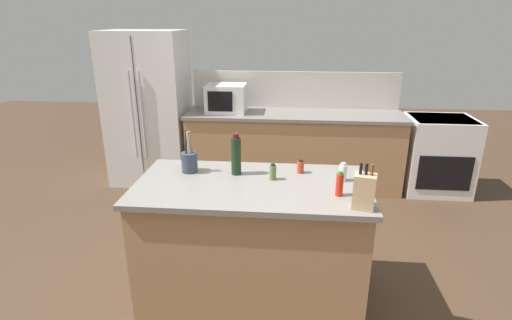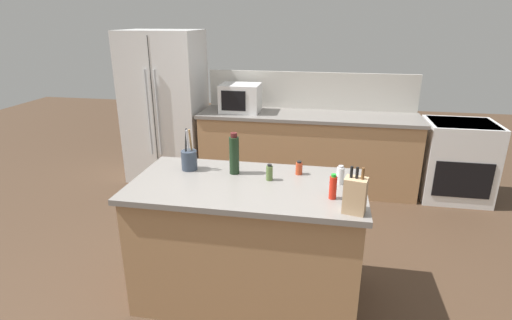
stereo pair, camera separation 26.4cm
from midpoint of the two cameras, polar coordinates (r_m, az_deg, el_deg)
ground_plane at (r=3.30m, az=1.26°, el=-18.57°), size 14.00×14.00×0.00m
back_counter_run at (r=5.01m, az=8.75°, el=1.24°), size 2.65×0.66×0.94m
wall_backsplash at (r=5.15m, az=9.29°, el=9.74°), size 2.61×0.03×0.46m
kitchen_island at (r=3.03m, az=1.33°, el=-11.54°), size 1.65×0.86×0.94m
refrigerator at (r=5.30m, az=-11.41°, el=7.45°), size 0.95×0.75×1.90m
range_oven at (r=5.27m, az=28.03°, el=-0.04°), size 0.76×0.65×0.92m
microwave at (r=4.93m, az=-0.70°, el=8.84°), size 0.47×0.39×0.34m
knife_block at (r=2.47m, az=16.99°, el=-4.87°), size 0.15×0.13×0.29m
utensil_crock at (r=3.06m, az=-7.10°, el=0.07°), size 0.12×0.12×0.32m
salt_shaker at (r=2.88m, az=14.55°, el=-2.16°), size 0.05×0.05×0.13m
hot_sauce_bottle at (r=2.63m, az=13.80°, el=-3.84°), size 0.05×0.05×0.17m
spice_jar_paprika at (r=2.99m, az=8.70°, el=-1.20°), size 0.05×0.05×0.10m
wine_bottle at (r=2.94m, az=-0.57°, el=0.74°), size 0.07×0.07×0.31m
spice_jar_oregano at (r=2.85m, az=4.58°, el=-1.86°), size 0.05×0.05×0.12m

